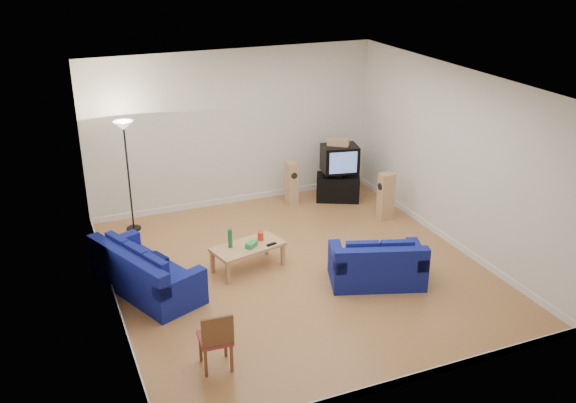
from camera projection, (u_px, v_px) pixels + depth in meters
name	position (u px, v px, depth m)	size (l,w,h in m)	color
room	(298.00, 185.00, 10.22)	(6.01, 6.51, 3.21)	brown
sofa_three_seat	(144.00, 275.00, 10.07)	(1.57, 2.18, 0.77)	navy
sofa_loveseat	(377.00, 267.00, 10.32)	(1.68, 1.27, 0.75)	navy
coffee_table	(248.00, 248.00, 10.73)	(1.30, 0.86, 0.43)	tan
bottle	(230.00, 238.00, 10.60)	(0.07, 0.07, 0.32)	#197233
tissue_box	(251.00, 245.00, 10.64)	(0.22, 0.12, 0.09)	green
red_canister	(261.00, 236.00, 10.87)	(0.10, 0.10, 0.14)	red
remote	(271.00, 244.00, 10.72)	(0.18, 0.06, 0.02)	black
tv_stand	(338.00, 188.00, 13.59)	(0.90, 0.50, 0.55)	black
av_receiver	(335.00, 173.00, 13.49)	(0.41, 0.33, 0.10)	black
television	(340.00, 159.00, 13.33)	(0.81, 0.67, 0.56)	black
centre_speaker	(338.00, 142.00, 13.20)	(0.44, 0.18, 0.15)	tan
speaker_left	(292.00, 183.00, 13.31)	(0.22, 0.29, 0.91)	tan
speaker_right	(386.00, 196.00, 12.59)	(0.30, 0.22, 0.95)	tan
floor_lamp	(125.00, 141.00, 11.64)	(0.37, 0.37, 2.14)	black
dining_chair	(216.00, 338.00, 8.18)	(0.44, 0.44, 0.86)	brown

